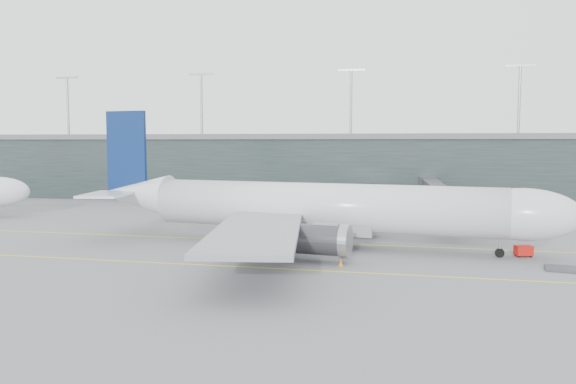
# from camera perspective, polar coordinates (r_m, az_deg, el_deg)

# --- Properties ---
(ground) EXTENTS (320.00, 320.00, 0.00)m
(ground) POSITION_cam_1_polar(r_m,az_deg,el_deg) (80.52, -0.77, -4.53)
(ground) COLOR slate
(ground) RESTS_ON ground
(taxiline_a) EXTENTS (160.00, 0.25, 0.02)m
(taxiline_a) POSITION_cam_1_polar(r_m,az_deg,el_deg) (76.69, -1.44, -5.01)
(taxiline_a) COLOR yellow
(taxiline_a) RESTS_ON ground
(taxiline_b) EXTENTS (160.00, 0.25, 0.02)m
(taxiline_b) POSITION_cam_1_polar(r_m,az_deg,el_deg) (61.56, -4.98, -7.57)
(taxiline_b) COLOR yellow
(taxiline_b) RESTS_ON ground
(taxiline_lead_main) EXTENTS (0.25, 60.00, 0.02)m
(taxiline_lead_main) POSITION_cam_1_polar(r_m,az_deg,el_deg) (99.12, 4.65, -2.71)
(taxiline_lead_main) COLOR yellow
(taxiline_lead_main) RESTS_ON ground
(terminal) EXTENTS (240.00, 36.00, 29.00)m
(terminal) POSITION_cam_1_polar(r_m,az_deg,el_deg) (136.65, 4.69, 2.66)
(terminal) COLOR black
(terminal) RESTS_ON ground
(main_aircraft) EXTENTS (63.91, 59.67, 17.92)m
(main_aircraft) POSITION_cam_1_polar(r_m,az_deg,el_deg) (72.49, 3.17, -1.60)
(main_aircraft) COLOR silver
(main_aircraft) RESTS_ON ground
(jet_bridge) EXTENTS (5.23, 43.71, 6.35)m
(jet_bridge) POSITION_cam_1_polar(r_m,az_deg,el_deg) (101.21, 14.97, 0.00)
(jet_bridge) COLOR #303035
(jet_bridge) RESTS_ON ground
(gse_cart) EXTENTS (2.20, 1.72, 1.31)m
(gse_cart) POSITION_cam_1_polar(r_m,az_deg,el_deg) (72.07, 22.81, -5.50)
(gse_cart) COLOR red
(gse_cart) RESTS_ON ground
(baggage_dolly) EXTENTS (3.51, 2.97, 0.32)m
(baggage_dolly) POSITION_cam_1_polar(r_m,az_deg,el_deg) (66.24, 26.02, -7.01)
(baggage_dolly) COLOR #37363B
(baggage_dolly) RESTS_ON ground
(uld_a) EXTENTS (2.14, 1.77, 1.83)m
(uld_a) POSITION_cam_1_polar(r_m,az_deg,el_deg) (91.60, -2.82, -2.75)
(uld_a) COLOR #353539
(uld_a) RESTS_ON ground
(uld_b) EXTENTS (2.07, 1.67, 1.87)m
(uld_b) POSITION_cam_1_polar(r_m,az_deg,el_deg) (91.96, -0.32, -2.69)
(uld_b) COLOR #353539
(uld_b) RESTS_ON ground
(uld_c) EXTENTS (2.61, 2.28, 2.03)m
(uld_c) POSITION_cam_1_polar(r_m,az_deg,el_deg) (91.01, 1.18, -2.72)
(uld_c) COLOR #353539
(uld_c) RESTS_ON ground
(cone_nose) EXTENTS (0.44, 0.44, 0.71)m
(cone_nose) POSITION_cam_1_polar(r_m,az_deg,el_deg) (73.73, 22.96, -5.57)
(cone_nose) COLOR #E8470C
(cone_nose) RESTS_ON ground
(cone_wing_stbd) EXTENTS (0.51, 0.51, 0.80)m
(cone_wing_stbd) POSITION_cam_1_polar(r_m,az_deg,el_deg) (61.81, 5.39, -7.15)
(cone_wing_stbd) COLOR orange
(cone_wing_stbd) RESTS_ON ground
(cone_wing_port) EXTENTS (0.46, 0.46, 0.74)m
(cone_wing_port) POSITION_cam_1_polar(r_m,az_deg,el_deg) (88.22, 7.45, -3.48)
(cone_wing_port) COLOR #CD490B
(cone_wing_port) RESTS_ON ground
(cone_tail) EXTENTS (0.41, 0.41, 0.66)m
(cone_tail) POSITION_cam_1_polar(r_m,az_deg,el_deg) (72.21, -9.09, -5.46)
(cone_tail) COLOR #E0570C
(cone_tail) RESTS_ON ground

